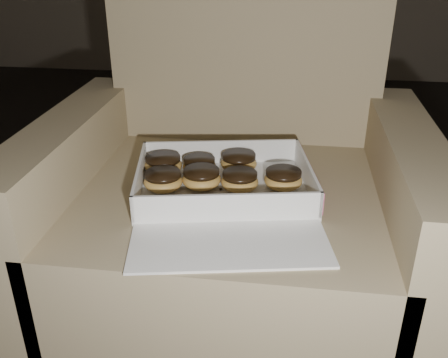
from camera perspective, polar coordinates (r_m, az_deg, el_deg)
floor at (r=1.46m, az=-4.69°, el=-10.98°), size 4.50×4.50×0.00m
armchair at (r=1.18m, az=1.06°, el=-4.59°), size 0.84×0.71×0.88m
bakery_box at (r=1.01m, az=0.27°, el=-1.72°), size 0.42×0.47×0.06m
donut_a at (r=1.04m, az=6.79°, el=0.02°), size 0.08×0.08×0.04m
donut_b at (r=1.11m, az=1.69°, el=1.97°), size 0.08×0.08×0.04m
donut_c at (r=1.04m, az=-6.97°, el=-0.16°), size 0.08×0.08×0.04m
donut_d at (r=1.11m, az=-6.95°, el=1.67°), size 0.08×0.08×0.04m
donut_e at (r=1.03m, az=1.82°, el=-0.18°), size 0.08×0.08×0.04m
donut_f at (r=1.10m, az=-2.83°, el=1.56°), size 0.07×0.07×0.04m
donut_g at (r=1.04m, az=-2.59°, el=0.13°), size 0.08×0.08×0.04m
crumb_a at (r=0.99m, az=-1.29°, el=-2.59°), size 0.01×0.01×0.00m
crumb_b at (r=0.94m, az=-0.85°, el=-4.15°), size 0.01×0.01×0.00m
crumb_c at (r=0.94m, az=0.12°, el=-4.14°), size 0.01×0.01×0.00m
crumb_d at (r=1.04m, az=-0.37°, el=-1.17°), size 0.01×0.01×0.00m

